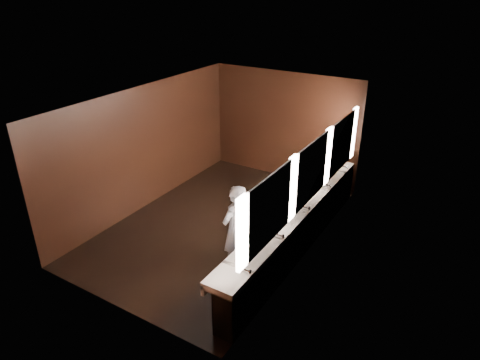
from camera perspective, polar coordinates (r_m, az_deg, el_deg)
name	(u,v)px	position (r m, az deg, el deg)	size (l,w,h in m)	color
floor	(221,225)	(9.37, -2.57, -5.99)	(6.00, 6.00, 0.00)	black
ceiling	(218,99)	(8.26, -2.95, 10.79)	(4.00, 6.00, 0.02)	#2D2D2B
wall_back	(284,126)	(11.16, 5.90, 7.18)	(4.00, 0.02, 2.80)	black
wall_front	(108,235)	(6.74, -17.15, -7.05)	(4.00, 0.02, 2.80)	black
wall_left	(146,148)	(9.90, -12.45, 4.25)	(0.02, 6.00, 2.80)	black
wall_right	(311,189)	(7.88, 9.45, -1.20)	(0.02, 6.00, 2.80)	black
sink_counter	(298,228)	(8.39, 7.70, -6.39)	(0.55, 5.40, 1.01)	black
mirror_band	(311,171)	(7.74, 9.50, 1.15)	(0.06, 5.03, 1.15)	white
person	(236,230)	(7.60, -0.58, -6.62)	(0.62, 0.41, 1.71)	#94AEDC
trash_bin	(235,289)	(7.17, -0.67, -14.38)	(0.39, 0.39, 0.61)	black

